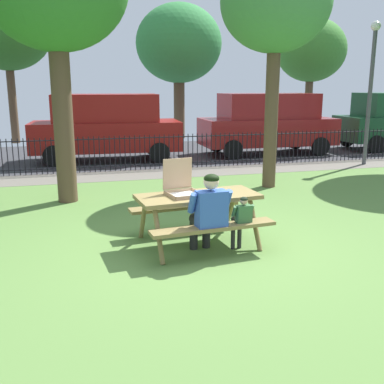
# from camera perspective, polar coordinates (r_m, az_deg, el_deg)

# --- Properties ---
(ground) EXTENTS (28.00, 10.51, 0.02)m
(ground) POSITION_cam_1_polar(r_m,az_deg,el_deg) (7.96, -0.89, -3.94)
(ground) COLOR #5D863F
(cobblestone_walkway) EXTENTS (28.00, 1.40, 0.01)m
(cobblestone_walkway) POSITION_cam_1_polar(r_m,az_deg,el_deg) (12.30, -6.02, 2.20)
(cobblestone_walkway) COLOR slate
(street_asphalt) EXTENTS (28.00, 6.27, 0.01)m
(street_asphalt) POSITION_cam_1_polar(r_m,az_deg,el_deg) (16.05, -8.16, 4.72)
(street_asphalt) COLOR #38383D
(picnic_table_foreground) EXTENTS (1.94, 1.65, 0.79)m
(picnic_table_foreground) POSITION_cam_1_polar(r_m,az_deg,el_deg) (6.74, 0.76, -1.75)
(picnic_table_foreground) COLOR olive
(picnic_table_foreground) RESTS_ON ground
(pizza_box_open) EXTENTS (0.55, 0.57, 0.52)m
(pizza_box_open) POSITION_cam_1_polar(r_m,az_deg,el_deg) (6.68, -1.33, 0.72)
(pizza_box_open) COLOR tan
(pizza_box_open) RESTS_ON picnic_table_foreground
(pizza_slice_on_table) EXTENTS (0.19, 0.26, 0.02)m
(pizza_slice_on_table) POSITION_cam_1_polar(r_m,az_deg,el_deg) (6.82, 2.07, -0.02)
(pizza_slice_on_table) COLOR #F9E27B
(pizza_slice_on_table) RESTS_ON picnic_table_foreground
(adult_at_table) EXTENTS (0.63, 0.62, 1.19)m
(adult_at_table) POSITION_cam_1_polar(r_m,az_deg,el_deg) (6.26, 2.11, -2.37)
(adult_at_table) COLOR #242424
(adult_at_table) RESTS_ON ground
(child_at_table) EXTENTS (0.33, 0.32, 0.83)m
(child_at_table) POSITION_cam_1_polar(r_m,az_deg,el_deg) (6.48, 6.24, -3.29)
(child_at_table) COLOR #282828
(child_at_table) RESTS_ON ground
(iron_fence_streetside) EXTENTS (18.93, 0.03, 0.99)m
(iron_fence_streetside) POSITION_cam_1_polar(r_m,az_deg,el_deg) (12.90, -6.56, 4.99)
(iron_fence_streetside) COLOR black
(iron_fence_streetside) RESTS_ON ground
(lamp_post_walkway) EXTENTS (0.28, 0.28, 4.14)m
(lamp_post_walkway) POSITION_cam_1_polar(r_m,az_deg,el_deg) (14.61, 21.64, 13.06)
(lamp_post_walkway) COLOR #4C4C51
(lamp_post_walkway) RESTS_ON ground
(tree_near_table) EXTENTS (2.42, 2.42, 5.21)m
(tree_near_table) POSITION_cam_1_polar(r_m,az_deg,el_deg) (10.80, 10.49, 22.23)
(tree_near_table) COLOR brown
(tree_near_table) RESTS_ON ground
(parked_car_center) EXTENTS (4.70, 2.17, 2.08)m
(parked_car_center) POSITION_cam_1_polar(r_m,az_deg,el_deg) (14.68, -10.74, 8.17)
(parked_car_center) COLOR maroon
(parked_car_center) RESTS_ON ground
(parked_car_right) EXTENTS (4.62, 1.99, 2.08)m
(parked_car_right) POSITION_cam_1_polar(r_m,az_deg,el_deg) (16.05, 9.51, 8.64)
(parked_car_right) COLOR maroon
(parked_car_right) RESTS_ON ground
(far_tree_midleft) EXTENTS (3.51, 3.51, 6.08)m
(far_tree_midleft) POSITION_cam_1_polar(r_m,az_deg,el_deg) (20.39, -22.35, 18.33)
(far_tree_midleft) COLOR brown
(far_tree_midleft) RESTS_ON ground
(far_tree_center) EXTENTS (3.75, 3.75, 5.81)m
(far_tree_center) POSITION_cam_1_polar(r_m,az_deg,el_deg) (20.77, -1.67, 18.10)
(far_tree_center) COLOR brown
(far_tree_center) RESTS_ON ground
(far_tree_midright) EXTENTS (3.26, 3.26, 5.44)m
(far_tree_midright) POSITION_cam_1_polar(r_m,az_deg,el_deg) (23.09, 14.78, 16.83)
(far_tree_midright) COLOR brown
(far_tree_midright) RESTS_ON ground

